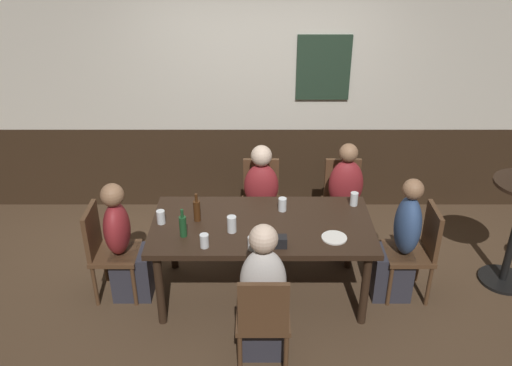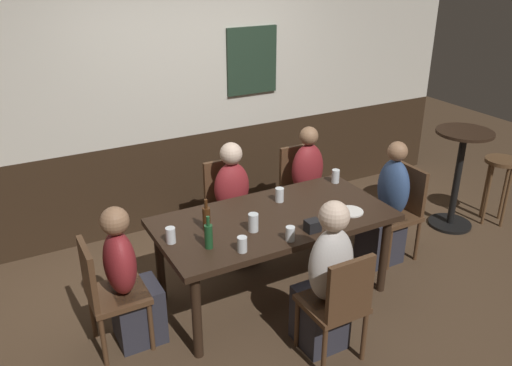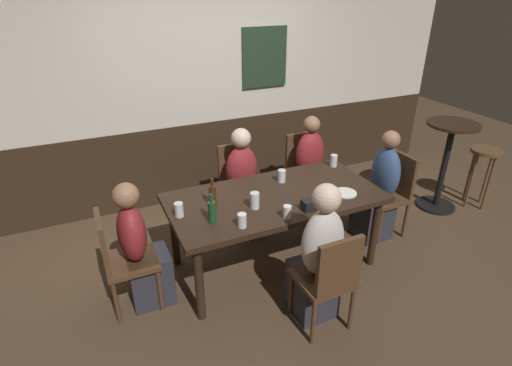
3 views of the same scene
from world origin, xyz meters
The scene contains 23 objects.
ground_plane centered at (0.00, 0.00, 0.00)m, with size 12.00×12.00×0.00m, color #4C3826.
wall_back centered at (0.00, 1.65, 1.30)m, with size 6.40×0.13×2.60m.
dining_table centered at (0.00, 0.00, 0.67)m, with size 1.89×0.94×0.74m.
chair_head_east centered at (1.36, 0.00, 0.50)m, with size 0.40×0.40×0.88m.
chair_right_far centered at (0.83, 0.89, 0.50)m, with size 0.40×0.40×0.88m.
chair_mid_near centered at (0.00, -0.89, 0.50)m, with size 0.40×0.40×0.88m.
chair_head_west centered at (-1.36, 0.00, 0.50)m, with size 0.40×0.40×0.88m.
chair_mid_far centered at (0.00, 0.89, 0.50)m, with size 0.40×0.40×0.88m.
person_head_east centered at (1.20, 0.00, 0.49)m, with size 0.37×0.34×1.16m.
person_right_far centered at (0.83, 0.72, 0.48)m, with size 0.34×0.37×1.14m.
person_mid_near centered at (0.00, -0.73, 0.51)m, with size 0.34×0.37×1.20m.
person_head_west centered at (-1.20, 0.00, 0.47)m, with size 0.37×0.34×1.12m.
person_mid_far centered at (0.00, 0.72, 0.48)m, with size 0.34×0.37×1.12m.
pint_glass_pale centered at (-0.08, -0.38, 0.79)m, with size 0.07×0.07×0.11m.
pint_glass_amber centered at (0.18, 0.22, 0.79)m, with size 0.07×0.07×0.12m.
beer_glass_half centered at (0.83, 0.32, 0.80)m, with size 0.07×0.07×0.12m.
tumbler_water centered at (-0.46, -0.35, 0.79)m, with size 0.07×0.07×0.11m.
tumbler_short centered at (-0.86, 0.01, 0.79)m, with size 0.07×0.07×0.12m.
beer_glass_tall centered at (-0.25, -0.12, 0.80)m, with size 0.08×0.08×0.14m.
beer_bottle_green centered at (-0.65, -0.19, 0.84)m, with size 0.06×0.06×0.25m.
beer_bottle_brown centered at (-0.56, 0.05, 0.84)m, with size 0.06×0.06×0.26m.
plate_white_large centered at (0.59, -0.23, 0.75)m, with size 0.21×0.21×0.01m, color white.
condiment_caddy centered at (0.14, -0.34, 0.79)m, with size 0.11×0.09×0.09m, color black.
Camera 1 is at (-0.05, -3.88, 3.18)m, focal length 37.67 mm.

